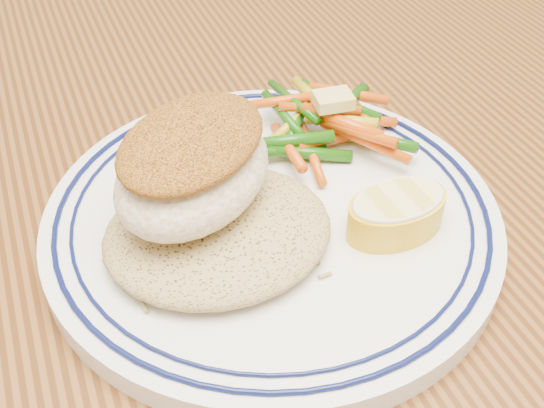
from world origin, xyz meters
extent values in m
cube|color=#49270E|center=(0.00, 0.00, 0.73)|extent=(1.50, 0.90, 0.04)
cylinder|color=white|center=(-0.03, 0.03, 0.76)|extent=(0.26, 0.26, 0.01)
torus|color=#0A113F|center=(-0.03, 0.03, 0.77)|extent=(0.25, 0.25, 0.00)
torus|color=#0A113F|center=(-0.03, 0.03, 0.77)|extent=(0.23, 0.23, 0.00)
ellipsoid|color=#A48B52|center=(-0.07, 0.02, 0.78)|extent=(0.12, 0.11, 0.02)
ellipsoid|color=#F4EAC9|center=(-0.08, 0.04, 0.80)|extent=(0.12, 0.12, 0.04)
ellipsoid|color=#995E18|center=(-0.08, 0.04, 0.82)|extent=(0.11, 0.11, 0.02)
cylinder|color=gold|center=(0.02, 0.08, 0.77)|extent=(0.05, 0.02, 0.01)
cylinder|color=#CC4D0A|center=(0.01, 0.07, 0.77)|extent=(0.02, 0.06, 0.01)
cylinder|color=#17500A|center=(-0.01, 0.07, 0.77)|extent=(0.05, 0.01, 0.01)
cylinder|color=#17500A|center=(0.00, 0.07, 0.77)|extent=(0.05, 0.03, 0.01)
cylinder|color=#CC4D0A|center=(0.02, 0.07, 0.77)|extent=(0.05, 0.01, 0.01)
cylinder|color=#17500A|center=(0.05, 0.06, 0.77)|extent=(0.03, 0.05, 0.01)
cylinder|color=#CC4D0A|center=(0.05, 0.09, 0.77)|extent=(0.05, 0.02, 0.01)
cylinder|color=#CC4D0A|center=(0.05, 0.08, 0.78)|extent=(0.01, 0.05, 0.01)
cylinder|color=#CC4D0A|center=(-0.01, 0.07, 0.78)|extent=(0.01, 0.06, 0.01)
cylinder|color=#17500A|center=(0.01, 0.09, 0.78)|extent=(0.04, 0.05, 0.02)
cylinder|color=gold|center=(0.01, 0.10, 0.78)|extent=(0.05, 0.04, 0.01)
cylinder|color=#17500A|center=(0.00, 0.10, 0.78)|extent=(0.01, 0.05, 0.01)
cylinder|color=#17500A|center=(-0.01, 0.07, 0.78)|extent=(0.06, 0.03, 0.01)
cylinder|color=#CC4D0A|center=(0.04, 0.06, 0.78)|extent=(0.04, 0.06, 0.01)
cylinder|color=#17500A|center=(0.04, 0.10, 0.78)|extent=(0.04, 0.05, 0.01)
cylinder|color=#17500A|center=(0.04, 0.09, 0.78)|extent=(0.05, 0.03, 0.01)
cylinder|color=gold|center=(0.02, 0.11, 0.78)|extent=(0.01, 0.05, 0.01)
cylinder|color=#CC4D0A|center=(0.05, 0.10, 0.78)|extent=(0.05, 0.04, 0.01)
cylinder|color=#CC4D0A|center=(0.02, 0.09, 0.78)|extent=(0.05, 0.03, 0.01)
cylinder|color=gold|center=(0.03, 0.07, 0.79)|extent=(0.04, 0.04, 0.01)
cylinder|color=#17500A|center=(0.01, 0.11, 0.78)|extent=(0.01, 0.06, 0.01)
cylinder|color=#CC4D0A|center=(0.03, 0.06, 0.78)|extent=(0.04, 0.05, 0.01)
cylinder|color=#CC4D0A|center=(0.00, 0.11, 0.78)|extent=(0.06, 0.02, 0.01)
cylinder|color=#CC4D0A|center=(0.03, 0.07, 0.79)|extent=(0.04, 0.05, 0.01)
cube|color=#DFCF6D|center=(0.03, 0.08, 0.80)|extent=(0.03, 0.02, 0.01)
torus|color=white|center=(0.02, -0.01, 0.79)|extent=(0.06, 0.06, 0.00)
camera|label=1|loc=(-0.14, -0.24, 1.02)|focal=45.00mm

